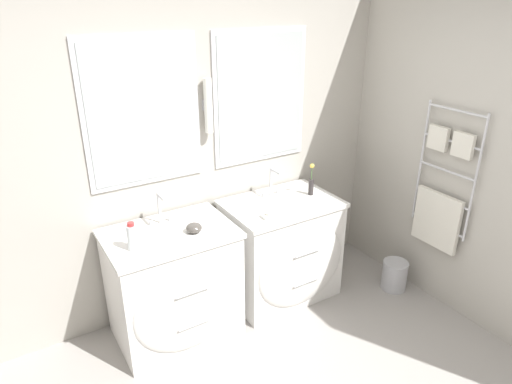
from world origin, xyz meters
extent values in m
cube|color=#B2ADA3|center=(0.00, 1.84, 1.30)|extent=(5.02, 0.06, 2.60)
cube|color=silver|center=(-0.30, 1.80, 1.62)|extent=(0.82, 0.02, 1.01)
cube|color=#B2BCBA|center=(-0.30, 1.79, 1.62)|extent=(0.75, 0.01, 0.94)
cube|color=silver|center=(0.64, 1.80, 1.62)|extent=(0.82, 0.02, 1.01)
cube|color=#B2BCBA|center=(0.64, 1.79, 1.62)|extent=(0.75, 0.01, 0.94)
cylinder|color=white|center=(0.17, 1.76, 1.62)|extent=(0.06, 0.06, 0.39)
cube|color=silver|center=(0.17, 1.80, 1.62)|extent=(0.05, 0.02, 0.08)
cube|color=#B2ADA3|center=(1.74, 0.81, 1.30)|extent=(0.06, 3.71, 2.60)
cylinder|color=silver|center=(1.68, 0.56, 1.13)|extent=(0.02, 0.02, 0.98)
cylinder|color=silver|center=(1.68, 1.04, 1.13)|extent=(0.02, 0.02, 0.98)
cylinder|color=silver|center=(1.68, 0.80, 1.59)|extent=(0.02, 0.48, 0.02)
cylinder|color=silver|center=(1.68, 0.80, 1.36)|extent=(0.02, 0.48, 0.02)
cylinder|color=silver|center=(1.68, 0.80, 1.13)|extent=(0.02, 0.48, 0.02)
cylinder|color=silver|center=(1.68, 0.80, 0.90)|extent=(0.02, 0.48, 0.02)
cylinder|color=silver|center=(1.68, 0.80, 0.66)|extent=(0.02, 0.48, 0.02)
cube|color=silver|center=(1.66, 0.80, 0.72)|extent=(0.04, 0.40, 0.45)
cube|color=silver|center=(1.66, 0.70, 1.36)|extent=(0.04, 0.16, 0.18)
cube|color=silver|center=(1.66, 0.91, 1.36)|extent=(0.04, 0.16, 0.18)
cube|color=white|center=(-0.30, 1.48, 0.41)|extent=(0.86, 0.58, 0.82)
ellipsoid|color=white|center=(-0.30, 1.19, 0.41)|extent=(0.79, 0.13, 0.69)
cube|color=white|center=(-0.30, 1.48, 0.83)|extent=(0.88, 0.61, 0.03)
ellipsoid|color=white|center=(-0.30, 1.45, 0.81)|extent=(0.44, 0.39, 0.08)
cylinder|color=silver|center=(-0.30, 1.12, 0.57)|extent=(0.24, 0.01, 0.01)
cylinder|color=silver|center=(-0.30, 1.12, 0.31)|extent=(0.24, 0.01, 0.01)
cube|color=white|center=(0.64, 1.48, 0.41)|extent=(0.86, 0.58, 0.82)
ellipsoid|color=white|center=(0.64, 1.19, 0.41)|extent=(0.79, 0.13, 0.69)
cube|color=white|center=(0.64, 1.48, 0.83)|extent=(0.88, 0.61, 0.03)
ellipsoid|color=white|center=(0.64, 1.45, 0.81)|extent=(0.44, 0.39, 0.08)
cylinder|color=silver|center=(0.64, 1.12, 0.57)|extent=(0.24, 0.01, 0.01)
cylinder|color=silver|center=(0.64, 1.12, 0.31)|extent=(0.24, 0.01, 0.01)
cylinder|color=silver|center=(-0.30, 1.64, 0.97)|extent=(0.02, 0.02, 0.24)
cylinder|color=silver|center=(-0.30, 1.57, 1.08)|extent=(0.02, 0.13, 0.02)
cylinder|color=silver|center=(-0.37, 1.64, 0.87)|extent=(0.03, 0.03, 0.04)
cylinder|color=silver|center=(-0.23, 1.64, 0.87)|extent=(0.03, 0.03, 0.04)
cylinder|color=silver|center=(0.64, 1.64, 0.97)|extent=(0.02, 0.02, 0.24)
cylinder|color=silver|center=(0.64, 1.57, 1.08)|extent=(0.02, 0.13, 0.02)
cylinder|color=silver|center=(0.57, 1.64, 0.87)|extent=(0.03, 0.03, 0.04)
cylinder|color=silver|center=(0.71, 1.64, 0.87)|extent=(0.03, 0.03, 0.04)
cylinder|color=silver|center=(-0.58, 1.38, 0.94)|extent=(0.07, 0.07, 0.17)
cylinder|color=red|center=(-0.58, 1.38, 1.03)|extent=(0.04, 0.04, 0.02)
ellipsoid|color=#4C4742|center=(-0.15, 1.39, 0.88)|extent=(0.11, 0.11, 0.07)
cylinder|color=#332D2D|center=(0.92, 1.48, 0.92)|extent=(0.04, 0.04, 0.13)
cylinder|color=#477238|center=(0.92, 1.48, 1.04)|extent=(0.01, 0.01, 0.12)
sphere|color=#E5BF47|center=(0.92, 1.48, 1.10)|extent=(0.04, 0.04, 0.04)
cube|color=white|center=(0.41, 1.31, 0.86)|extent=(0.11, 0.08, 0.02)
ellipsoid|color=#F2E5CC|center=(0.41, 1.31, 0.88)|extent=(0.07, 0.05, 0.02)
cylinder|color=#B7B7BC|center=(1.51, 1.01, 0.13)|extent=(0.21, 0.21, 0.26)
torus|color=#B7B7BC|center=(1.51, 1.01, 0.25)|extent=(0.22, 0.22, 0.01)
camera|label=1|loc=(-1.23, -1.18, 2.36)|focal=32.00mm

